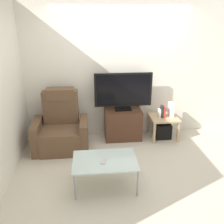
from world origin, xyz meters
TOP-DOWN VIEW (x-y plane):
  - ground_plane at (0.00, 0.00)m, footprint 6.40×6.40m
  - wall_back at (0.00, 1.13)m, footprint 6.40×0.06m
  - wall_side at (-1.88, 0.00)m, footprint 0.06×4.48m
  - tv_stand at (0.02, 0.84)m, footprint 0.72×0.46m
  - television at (0.02, 0.86)m, footprint 1.10×0.20m
  - recliner_armchair at (-1.16, 0.58)m, footprint 0.98×0.78m
  - side_table at (0.83, 0.78)m, footprint 0.54×0.54m
  - subwoofer_box at (0.83, 0.78)m, footprint 0.30×0.30m
  - book_leftmost at (0.73, 0.76)m, footprint 0.04×0.11m
  - book_middle at (0.78, 0.76)m, footprint 0.04×0.11m
  - book_rightmost at (0.82, 0.76)m, footprint 0.04×0.11m
  - game_console at (0.98, 0.79)m, footprint 0.07×0.20m
  - coffee_table at (-0.44, -0.62)m, footprint 0.90×0.60m
  - cell_phone at (-0.46, -0.65)m, footprint 0.11×0.16m

SIDE VIEW (x-z plane):
  - ground_plane at x=0.00m, z-range 0.00..0.00m
  - subwoofer_box at x=0.83m, z-range 0.00..0.30m
  - tv_stand at x=0.02m, z-range 0.00..0.60m
  - recliner_armchair at x=-1.16m, z-range -0.17..0.91m
  - side_table at x=0.83m, z-range 0.16..0.61m
  - coffee_table at x=-0.44m, z-range 0.18..0.61m
  - cell_phone at x=-0.46m, z-range 0.42..0.43m
  - book_leftmost at x=0.73m, z-range 0.45..0.62m
  - book_rightmost at x=0.82m, z-range 0.45..0.68m
  - book_middle at x=0.78m, z-range 0.45..0.69m
  - game_console at x=0.98m, z-range 0.45..0.73m
  - television at x=0.02m, z-range 0.62..1.35m
  - wall_back at x=0.00m, z-range 0.00..2.60m
  - wall_side at x=-1.88m, z-range 0.00..2.60m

